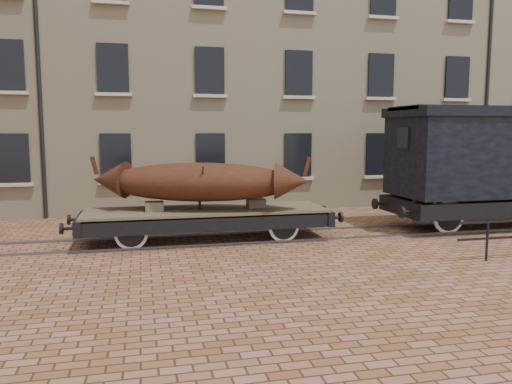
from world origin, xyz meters
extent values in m
plane|color=brown|center=(0.00, 0.00, 0.00)|extent=(90.00, 90.00, 0.00)
cube|color=beige|center=(3.00, 10.00, 7.00)|extent=(40.00, 10.00, 14.00)
cube|color=black|center=(-9.50, 4.96, 2.20)|extent=(1.10, 0.12, 1.70)
cube|color=beige|center=(-9.50, 4.90, 1.25)|extent=(1.30, 0.18, 0.12)
cube|color=black|center=(-6.00, 4.96, 2.20)|extent=(1.10, 0.12, 1.70)
cube|color=beige|center=(-6.00, 4.90, 1.25)|extent=(1.30, 0.18, 0.12)
cube|color=black|center=(-2.50, 4.96, 2.20)|extent=(1.10, 0.12, 1.70)
cube|color=beige|center=(-2.50, 4.90, 1.25)|extent=(1.30, 0.18, 0.12)
cube|color=black|center=(1.00, 4.96, 2.20)|extent=(1.10, 0.12, 1.70)
cube|color=beige|center=(1.00, 4.90, 1.25)|extent=(1.30, 0.18, 0.12)
cube|color=black|center=(4.50, 4.96, 2.20)|extent=(1.10, 0.12, 1.70)
cube|color=beige|center=(4.50, 4.90, 1.25)|extent=(1.30, 0.18, 0.12)
cube|color=black|center=(8.00, 4.96, 2.20)|extent=(1.10, 0.12, 1.70)
cube|color=beige|center=(8.00, 4.90, 1.25)|extent=(1.30, 0.18, 0.12)
cube|color=black|center=(-9.50, 4.96, 5.40)|extent=(1.10, 0.12, 1.70)
cube|color=beige|center=(-9.50, 4.90, 4.45)|extent=(1.30, 0.18, 0.12)
cube|color=black|center=(-6.00, 4.96, 5.40)|extent=(1.10, 0.12, 1.70)
cube|color=beige|center=(-6.00, 4.90, 4.45)|extent=(1.30, 0.18, 0.12)
cube|color=black|center=(-2.50, 4.96, 5.40)|extent=(1.10, 0.12, 1.70)
cube|color=beige|center=(-2.50, 4.90, 4.45)|extent=(1.30, 0.18, 0.12)
cube|color=black|center=(1.00, 4.96, 5.40)|extent=(1.10, 0.12, 1.70)
cube|color=beige|center=(1.00, 4.90, 4.45)|extent=(1.30, 0.18, 0.12)
cube|color=black|center=(4.50, 4.96, 5.40)|extent=(1.10, 0.12, 1.70)
cube|color=beige|center=(4.50, 4.90, 4.45)|extent=(1.30, 0.18, 0.12)
cube|color=black|center=(8.00, 4.96, 5.40)|extent=(1.10, 0.12, 1.70)
cube|color=beige|center=(8.00, 4.90, 4.45)|extent=(1.30, 0.18, 0.12)
cube|color=beige|center=(-6.00, 4.90, 7.65)|extent=(1.30, 0.18, 0.12)
cube|color=beige|center=(-2.50, 4.90, 7.65)|extent=(1.30, 0.18, 0.12)
cube|color=beige|center=(1.00, 4.90, 7.65)|extent=(1.30, 0.18, 0.12)
cube|color=beige|center=(4.50, 4.90, 7.65)|extent=(1.30, 0.18, 0.12)
cube|color=beige|center=(8.00, 4.90, 7.65)|extent=(1.30, 0.18, 0.12)
cylinder|color=black|center=(-8.50, 4.95, 7.00)|extent=(0.14, 0.14, 14.00)
cylinder|color=black|center=(9.50, 4.95, 7.00)|extent=(0.14, 0.14, 14.00)
cube|color=#59595E|center=(0.00, -0.72, 0.03)|extent=(30.00, 0.08, 0.06)
cube|color=#59595E|center=(0.00, 0.72, 0.03)|extent=(30.00, 0.08, 0.06)
cylinder|color=black|center=(3.00, -3.80, 0.50)|extent=(0.06, 0.06, 1.00)
cube|color=brown|center=(-3.31, 0.00, 0.86)|extent=(6.83, 2.00, 0.11)
cube|color=black|center=(-3.31, -0.93, 0.64)|extent=(6.83, 0.15, 0.41)
cube|color=black|center=(-3.31, 0.93, 0.64)|extent=(6.83, 0.15, 0.41)
cube|color=black|center=(-6.73, 0.00, 0.64)|extent=(0.20, 2.09, 0.41)
cylinder|color=black|center=(-6.98, -0.68, 0.64)|extent=(0.32, 0.09, 0.09)
cylinder|color=black|center=(-7.14, -0.68, 0.64)|extent=(0.07, 0.29, 0.29)
cylinder|color=black|center=(-6.98, 0.68, 0.64)|extent=(0.32, 0.09, 0.09)
cylinder|color=black|center=(-7.14, 0.68, 0.64)|extent=(0.07, 0.29, 0.29)
cube|color=black|center=(0.10, 0.00, 0.64)|extent=(0.20, 2.09, 0.41)
cylinder|color=black|center=(0.36, -0.68, 0.64)|extent=(0.32, 0.09, 0.09)
cylinder|color=black|center=(0.51, -0.68, 0.64)|extent=(0.07, 0.29, 0.29)
cylinder|color=black|center=(0.36, 0.68, 0.64)|extent=(0.32, 0.09, 0.09)
cylinder|color=black|center=(0.51, 0.68, 0.64)|extent=(0.07, 0.29, 0.29)
cylinder|color=black|center=(-5.41, 0.00, 0.44)|extent=(0.09, 1.73, 0.09)
cylinder|color=white|center=(-5.41, -0.72, 0.44)|extent=(0.87, 0.06, 0.87)
cylinder|color=black|center=(-5.41, -0.72, 0.44)|extent=(0.72, 0.09, 0.72)
cube|color=black|center=(-5.41, -0.83, 0.66)|extent=(0.82, 0.07, 0.09)
cylinder|color=white|center=(-5.41, 0.72, 0.44)|extent=(0.87, 0.06, 0.87)
cylinder|color=black|center=(-5.41, 0.72, 0.44)|extent=(0.72, 0.09, 0.72)
cube|color=black|center=(-5.41, 0.83, 0.66)|extent=(0.82, 0.07, 0.09)
cylinder|color=black|center=(-1.22, 0.00, 0.44)|extent=(0.09, 1.73, 0.09)
cylinder|color=white|center=(-1.22, -0.72, 0.44)|extent=(0.87, 0.06, 0.87)
cylinder|color=black|center=(-1.22, -0.72, 0.44)|extent=(0.72, 0.09, 0.72)
cube|color=black|center=(-1.22, -0.83, 0.66)|extent=(0.82, 0.07, 0.09)
cylinder|color=white|center=(-1.22, 0.72, 0.44)|extent=(0.87, 0.06, 0.87)
cylinder|color=black|center=(-1.22, 0.72, 0.44)|extent=(0.72, 0.09, 0.72)
cube|color=black|center=(-1.22, 0.83, 0.66)|extent=(0.82, 0.07, 0.09)
cube|color=black|center=(-3.31, 0.00, 0.50)|extent=(3.64, 0.05, 0.05)
cube|color=brown|center=(-4.77, 0.00, 1.04)|extent=(0.50, 0.46, 0.25)
cube|color=brown|center=(-1.86, 0.00, 1.04)|extent=(0.50, 0.46, 0.25)
ellipsoid|color=#4A200E|center=(-3.50, 0.00, 1.69)|extent=(5.75, 3.21, 1.10)
cone|color=#4A200E|center=(-6.00, 0.75, 1.74)|extent=(1.21, 1.27, 1.04)
cube|color=#4A200E|center=(-6.41, 0.87, 2.15)|extent=(0.24, 0.17, 0.53)
cone|color=#4A200E|center=(-1.01, -0.75, 1.74)|extent=(1.21, 1.27, 1.04)
cube|color=#4A200E|center=(-0.60, -0.87, 2.15)|extent=(0.24, 0.17, 0.53)
cylinder|color=#34281E|center=(-3.50, -0.45, 1.56)|extent=(0.05, 0.94, 1.33)
cylinder|color=#34281E|center=(-3.50, 0.45, 1.56)|extent=(0.05, 0.94, 1.33)
cube|color=black|center=(6.08, 1.19, 0.76)|extent=(6.47, 0.17, 0.49)
cube|color=black|center=(2.84, 0.00, 0.76)|extent=(0.24, 2.59, 0.49)
cylinder|color=black|center=(2.36, -0.86, 0.76)|extent=(0.09, 0.35, 0.35)
cylinder|color=black|center=(2.36, 0.86, 0.76)|extent=(0.09, 0.35, 0.35)
cylinder|color=black|center=(4.03, 0.00, 0.52)|extent=(0.11, 2.05, 0.11)
cylinder|color=white|center=(4.03, -0.72, 0.52)|extent=(1.04, 0.08, 1.04)
cylinder|color=black|center=(4.03, -0.72, 0.52)|extent=(0.85, 0.11, 0.85)
cylinder|color=white|center=(4.03, 0.72, 0.52)|extent=(1.04, 0.08, 1.04)
cylinder|color=black|center=(4.03, 0.72, 0.52)|extent=(0.85, 0.11, 0.85)
cube|color=black|center=(6.08, 0.00, 2.32)|extent=(6.47, 2.59, 2.48)
cube|color=black|center=(6.08, 0.00, 3.71)|extent=(6.67, 2.74, 0.30)
cube|color=black|center=(6.08, 0.00, 3.83)|extent=(6.67, 1.83, 0.13)
cube|color=black|center=(2.82, 0.00, 2.91)|extent=(0.09, 0.65, 0.65)
camera|label=1|loc=(-5.09, -14.05, 3.11)|focal=35.00mm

